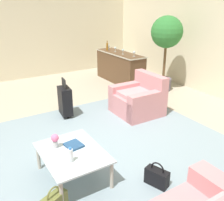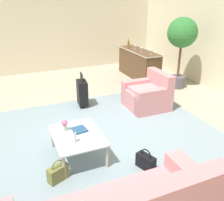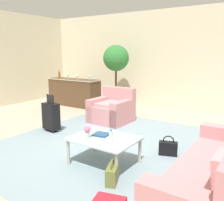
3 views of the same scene
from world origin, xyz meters
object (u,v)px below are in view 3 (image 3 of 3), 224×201
at_px(flower_vase, 87,131).
at_px(handbag_olive, 112,174).
at_px(coffee_table_book, 101,134).
at_px(wine_glass_leftmost, 60,75).
at_px(couch, 223,178).
at_px(armchair, 113,110).
at_px(wine_glass_left_of_centre, 68,75).
at_px(wine_bottle_amber, 59,75).
at_px(wine_glass_right_of_centre, 78,76).
at_px(coffee_table, 104,141).
at_px(handbag_black, 168,148).
at_px(water_bottle, 111,136).
at_px(suitcase_black, 51,116).
at_px(wine_glass_rightmost, 90,77).
at_px(potted_ficus, 116,63).
at_px(bar_console, 74,92).

bearing_deg(flower_vase, handbag_olive, -23.25).
distance_m(coffee_table_book, flower_vase, 0.27).
bearing_deg(wine_glass_leftmost, flower_vase, -39.53).
bearing_deg(couch, armchair, 143.74).
xyz_separation_m(wine_glass_left_of_centre, wine_bottle_amber, (-0.34, -0.08, 0.01)).
distance_m(armchair, wine_glass_right_of_centre, 2.29).
height_order(coffee_table, wine_glass_left_of_centre, wine_glass_left_of_centre).
bearing_deg(armchair, handbag_black, -32.04).
distance_m(water_bottle, coffee_table_book, 0.38).
height_order(couch, wine_glass_left_of_centre, wine_glass_left_of_centre).
height_order(coffee_table, handbag_black, coffee_table).
distance_m(couch, coffee_table, 1.80).
bearing_deg(wine_bottle_amber, water_bottle, -35.95).
bearing_deg(coffee_table_book, suitcase_black, 153.82).
height_order(wine_glass_leftmost, wine_glass_rightmost, same).
distance_m(couch, wine_glass_left_of_centre, 6.40).
distance_m(water_bottle, handbag_black, 1.20).
distance_m(wine_glass_right_of_centre, wine_bottle_amber, 0.78).
height_order(handbag_olive, potted_ficus, potted_ficus).
bearing_deg(suitcase_black, handbag_black, 4.18).
distance_m(water_bottle, suitcase_black, 2.35).
bearing_deg(handbag_black, armchair, 147.96).
height_order(water_bottle, wine_glass_right_of_centre, wine_glass_right_of_centre).
bearing_deg(couch, coffee_table_book, 174.63).
bearing_deg(coffee_table, water_bottle, -26.57).
xyz_separation_m(wine_glass_rightmost, handbag_olive, (3.30, -3.58, -0.88)).
relative_size(bar_console, handbag_black, 5.33).
bearing_deg(wine_glass_rightmost, water_bottle, -46.77).
relative_size(wine_glass_leftmost, handbag_olive, 0.43).
bearing_deg(wine_glass_left_of_centre, handbag_olive, -40.10).
height_order(couch, potted_ficus, potted_ficus).
xyz_separation_m(couch, wine_glass_rightmost, (-4.64, 3.24, 0.69)).
height_order(wine_bottle_amber, potted_ficus, potted_ficus).
height_order(armchair, water_bottle, armchair).
relative_size(couch, handbag_black, 6.63).
bearing_deg(couch, flower_vase, -178.58).
height_order(armchair, bar_console, bar_console).
height_order(wine_glass_left_of_centre, wine_bottle_amber, wine_bottle_amber).
distance_m(wine_glass_leftmost, potted_ficus, 2.09).
relative_size(water_bottle, handbag_black, 0.57).
distance_m(flower_vase, wine_glass_leftmost, 5.12).
distance_m(couch, water_bottle, 1.61).
relative_size(coffee_table, wine_glass_left_of_centre, 6.64).
bearing_deg(coffee_table, wine_glass_leftmost, 143.30).
bearing_deg(suitcase_black, potted_ficus, 93.81).
xyz_separation_m(wine_bottle_amber, handbag_black, (4.79, -2.09, -0.89)).
height_order(wine_glass_rightmost, handbag_olive, wine_glass_rightmost).
distance_m(coffee_table_book, wine_glass_right_of_centre, 4.38).
xyz_separation_m(coffee_table_book, suitcase_black, (-1.88, 0.62, -0.09)).
xyz_separation_m(flower_vase, suitcase_black, (-1.78, 0.85, -0.20)).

